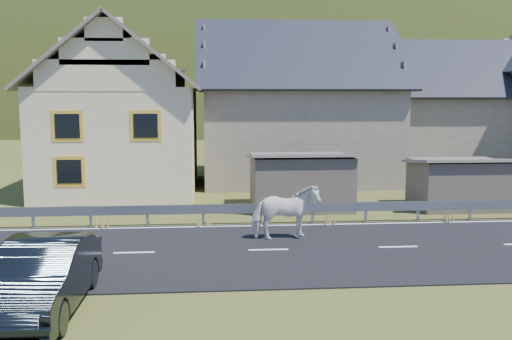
{
  "coord_description": "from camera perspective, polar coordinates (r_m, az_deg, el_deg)",
  "views": [
    {
      "loc": [
        -5.71,
        -16.62,
        4.66
      ],
      "look_at": [
        -4.12,
        3.23,
        2.05
      ],
      "focal_mm": 40.0,
      "sensor_mm": 36.0,
      "label": 1
    }
  ],
  "objects": [
    {
      "name": "car",
      "position": [
        13.33,
        -20.63,
        -9.96
      ],
      "size": [
        1.7,
        4.74,
        1.55
      ],
      "primitive_type": "imported",
      "rotation": [
        0.0,
        0.0,
        -0.01
      ],
      "color": "black",
      "rests_on": "ground"
    },
    {
      "name": "horse",
      "position": [
        18.39,
        2.96,
        -4.23
      ],
      "size": [
        1.17,
        2.2,
        1.78
      ],
      "primitive_type": "imported",
      "rotation": [
        0.0,
        0.0,
        1.67
      ],
      "color": "white",
      "rests_on": "road"
    },
    {
      "name": "mountain",
      "position": [
        198.45,
        -1.47,
        0.35
      ],
      "size": [
        440.0,
        280.0,
        260.0
      ],
      "primitive_type": "ellipsoid",
      "color": "#21320D",
      "rests_on": "ground"
    },
    {
      "name": "shed_left",
      "position": [
        23.68,
        4.48,
        -1.19
      ],
      "size": [
        4.3,
        3.3,
        2.4
      ],
      "primitive_type": "cube",
      "color": "#685A4C",
      "rests_on": "ground"
    },
    {
      "name": "house_stone_a",
      "position": [
        31.97,
        3.92,
        7.42
      ],
      "size": [
        10.8,
        9.8,
        8.9
      ],
      "color": "gray",
      "rests_on": "ground"
    },
    {
      "name": "road",
      "position": [
        18.18,
        14.02,
        -7.54
      ],
      "size": [
        60.0,
        7.0,
        0.04
      ],
      "primitive_type": "cube",
      "color": "black",
      "rests_on": "ground"
    },
    {
      "name": "lane_markings",
      "position": [
        18.17,
        14.02,
        -7.46
      ],
      "size": [
        60.0,
        6.6,
        0.01
      ],
      "primitive_type": "cube",
      "color": "silver",
      "rests_on": "road"
    },
    {
      "name": "guardrail",
      "position": [
        21.48,
        10.94,
        -3.65
      ],
      "size": [
        28.1,
        0.09,
        0.75
      ],
      "color": "#93969B",
      "rests_on": "ground"
    },
    {
      "name": "house_cream",
      "position": [
        28.94,
        -13.22,
        6.68
      ],
      "size": [
        7.8,
        9.8,
        8.3
      ],
      "color": "beige",
      "rests_on": "ground"
    },
    {
      "name": "ground",
      "position": [
        18.18,
        14.01,
        -7.6
      ],
      "size": [
        160.0,
        160.0,
        0.0
      ],
      "primitive_type": "plane",
      "color": "#3A3F1A",
      "rests_on": "ground"
    },
    {
      "name": "house_stone_b",
      "position": [
        36.7,
        19.16,
        6.41
      ],
      "size": [
        9.8,
        8.8,
        8.1
      ],
      "color": "gray",
      "rests_on": "ground"
    },
    {
      "name": "shed_right",
      "position": [
        25.09,
        19.49,
        -1.34
      ],
      "size": [
        3.8,
        2.9,
        2.2
      ],
      "primitive_type": "cube",
      "color": "#685A4C",
      "rests_on": "ground"
    }
  ]
}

